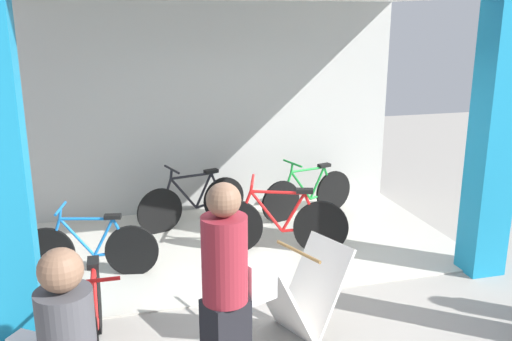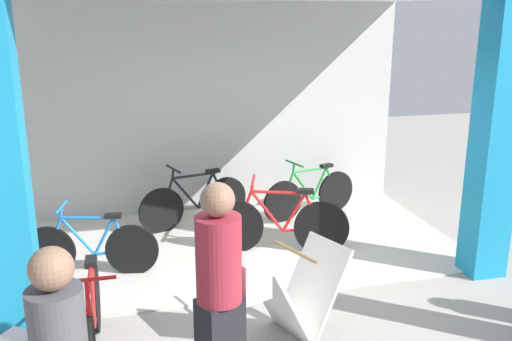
{
  "view_description": "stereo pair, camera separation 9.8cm",
  "coord_description": "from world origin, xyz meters",
  "px_view_note": "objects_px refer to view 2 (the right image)",
  "views": [
    {
      "loc": [
        -1.52,
        -4.96,
        2.79
      ],
      "look_at": [
        0.0,
        0.71,
        1.15
      ],
      "focal_mm": 39.47,
      "sensor_mm": 36.0,
      "label": 1
    },
    {
      "loc": [
        -1.42,
        -4.98,
        2.79
      ],
      "look_at": [
        0.0,
        0.71,
        1.15
      ],
      "focal_mm": 39.47,
      "sensor_mm": 36.0,
      "label": 2
    }
  ],
  "objects_px": {
    "bicycle_inside_3": "(279,224)",
    "bicycle_parked_0": "(93,321)",
    "pedestrian_1": "(222,299)",
    "sandwich_board_sign": "(295,293)",
    "bicycle_inside_2": "(310,194)",
    "bicycle_inside_1": "(91,248)",
    "bicycle_inside_0": "(195,202)"
  },
  "relations": [
    {
      "from": "bicycle_inside_0",
      "to": "bicycle_inside_3",
      "type": "bearing_deg",
      "value": -52.85
    },
    {
      "from": "bicycle_inside_3",
      "to": "bicycle_parked_0",
      "type": "bearing_deg",
      "value": -140.8
    },
    {
      "from": "bicycle_inside_1",
      "to": "sandwich_board_sign",
      "type": "height_order",
      "value": "sandwich_board_sign"
    },
    {
      "from": "bicycle_inside_0",
      "to": "pedestrian_1",
      "type": "distance_m",
      "value": 3.79
    },
    {
      "from": "bicycle_inside_1",
      "to": "bicycle_parked_0",
      "type": "xyz_separation_m",
      "value": [
        0.07,
        -1.62,
        0.03
      ]
    },
    {
      "from": "bicycle_parked_0",
      "to": "sandwich_board_sign",
      "type": "xyz_separation_m",
      "value": [
        1.73,
        -0.04,
        0.05
      ]
    },
    {
      "from": "bicycle_inside_3",
      "to": "bicycle_parked_0",
      "type": "xyz_separation_m",
      "value": [
        -2.09,
        -1.71,
        -0.01
      ]
    },
    {
      "from": "bicycle_inside_0",
      "to": "sandwich_board_sign",
      "type": "height_order",
      "value": "bicycle_inside_0"
    },
    {
      "from": "bicycle_inside_3",
      "to": "bicycle_parked_0",
      "type": "distance_m",
      "value": 2.7
    },
    {
      "from": "sandwich_board_sign",
      "to": "pedestrian_1",
      "type": "distance_m",
      "value": 1.28
    },
    {
      "from": "bicycle_inside_2",
      "to": "bicycle_parked_0",
      "type": "xyz_separation_m",
      "value": [
        -2.87,
        -2.81,
        0.02
      ]
    },
    {
      "from": "bicycle_inside_2",
      "to": "bicycle_inside_3",
      "type": "distance_m",
      "value": 1.35
    },
    {
      "from": "bicycle_inside_1",
      "to": "sandwich_board_sign",
      "type": "xyz_separation_m",
      "value": [
        1.8,
        -1.66,
        0.08
      ]
    },
    {
      "from": "bicycle_inside_0",
      "to": "sandwich_board_sign",
      "type": "relative_size",
      "value": 1.48
    },
    {
      "from": "bicycle_inside_2",
      "to": "sandwich_board_sign",
      "type": "xyz_separation_m",
      "value": [
        -1.15,
        -2.85,
        0.07
      ]
    },
    {
      "from": "bicycle_inside_1",
      "to": "bicycle_inside_3",
      "type": "distance_m",
      "value": 2.17
    },
    {
      "from": "bicycle_inside_3",
      "to": "pedestrian_1",
      "type": "relative_size",
      "value": 0.93
    },
    {
      "from": "bicycle_inside_0",
      "to": "bicycle_inside_1",
      "type": "xyz_separation_m",
      "value": [
        -1.31,
        -1.21,
        -0.02
      ]
    },
    {
      "from": "bicycle_parked_0",
      "to": "pedestrian_1",
      "type": "bearing_deg",
      "value": -44.43
    },
    {
      "from": "bicycle_inside_1",
      "to": "sandwich_board_sign",
      "type": "relative_size",
      "value": 1.43
    },
    {
      "from": "bicycle_inside_3",
      "to": "bicycle_inside_2",
      "type": "bearing_deg",
      "value": 54.7
    },
    {
      "from": "bicycle_inside_0",
      "to": "bicycle_inside_3",
      "type": "xyz_separation_m",
      "value": [
        0.85,
        -1.13,
        0.02
      ]
    },
    {
      "from": "bicycle_inside_2",
      "to": "sandwich_board_sign",
      "type": "bearing_deg",
      "value": -111.93
    },
    {
      "from": "pedestrian_1",
      "to": "sandwich_board_sign",
      "type": "bearing_deg",
      "value": 46.64
    },
    {
      "from": "bicycle_inside_0",
      "to": "sandwich_board_sign",
      "type": "distance_m",
      "value": 2.92
    },
    {
      "from": "bicycle_inside_1",
      "to": "sandwich_board_sign",
      "type": "distance_m",
      "value": 2.45
    },
    {
      "from": "bicycle_inside_0",
      "to": "bicycle_parked_0",
      "type": "distance_m",
      "value": 3.09
    },
    {
      "from": "bicycle_inside_3",
      "to": "pedestrian_1",
      "type": "xyz_separation_m",
      "value": [
        -1.18,
        -2.61,
        0.54
      ]
    },
    {
      "from": "bicycle_inside_1",
      "to": "pedestrian_1",
      "type": "distance_m",
      "value": 2.77
    },
    {
      "from": "bicycle_parked_0",
      "to": "sandwich_board_sign",
      "type": "bearing_deg",
      "value": -1.39
    },
    {
      "from": "bicycle_inside_3",
      "to": "bicycle_parked_0",
      "type": "relative_size",
      "value": 1.0
    },
    {
      "from": "bicycle_inside_1",
      "to": "bicycle_inside_3",
      "type": "xyz_separation_m",
      "value": [
        2.17,
        0.09,
        0.04
      ]
    }
  ]
}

